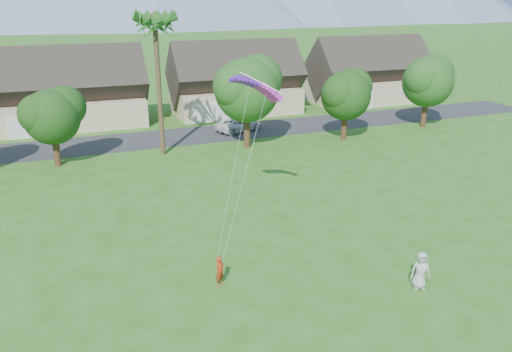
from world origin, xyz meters
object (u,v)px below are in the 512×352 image
watcher (421,270)px  parked_car (239,124)px  parafoil_kite (258,85)px  kite_flyer (220,271)px

watcher → parked_car: 32.35m
watcher → parafoil_kite: bearing=133.9°
watcher → parked_car: (1.83, 32.29, -0.25)m
kite_flyer → parafoil_kite: parafoil_kite is taller
kite_flyer → watcher: (9.08, -3.78, 0.19)m
kite_flyer → watcher: size_ratio=0.81×
watcher → parafoil_kite: parafoil_kite is taller
kite_flyer → watcher: 9.83m
kite_flyer → parked_car: bearing=32.1°
watcher → kite_flyer: bearing=177.5°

